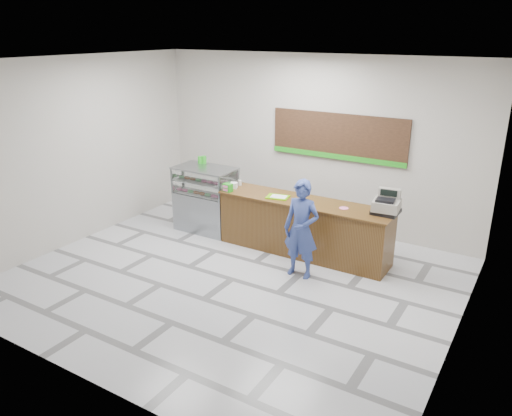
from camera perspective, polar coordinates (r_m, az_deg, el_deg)
The scene contains 16 objects.
floor at distance 8.41m, azimuth -2.79°, elevation -8.12°, with size 7.00×7.00×0.00m, color silver.
back_wall at distance 10.29m, azimuth 6.50°, elevation 7.41°, with size 7.00×7.00×0.00m, color #BDB7AD.
ceiling at distance 7.45m, azimuth -3.25°, elevation 16.41°, with size 7.00×7.00×0.00m, color silver.
sales_counter at distance 9.17m, azimuth 5.45°, elevation -2.19°, with size 3.26×0.76×1.03m.
display_case at distance 10.20m, azimuth -5.77°, elevation 1.08°, with size 1.22×0.72×1.33m.
menu_board at distance 10.00m, azimuth 9.32°, elevation 7.99°, with size 2.80×0.06×0.90m.
cash_register at distance 8.57m, azimuth 14.71°, elevation 0.38°, with size 0.47×0.49×0.40m.
card_terminal at distance 8.61m, azimuth 13.42°, elevation -0.35°, with size 0.08×0.15×0.04m, color black.
serving_tray at distance 9.12m, azimuth 2.50°, elevation 1.28°, with size 0.45×0.36×0.02m.
napkin_box at distance 9.65m, azimuth -2.55°, elevation 2.60°, with size 0.13×0.13×0.11m, color white.
straw_cup at distance 9.82m, azimuth -1.85°, elevation 2.91°, with size 0.07×0.07×0.11m, color silver.
promo_box at distance 9.45m, azimuth -3.26°, elevation 2.35°, with size 0.17×0.12×0.15m, color green.
donut_decal at distance 8.70m, azimuth 10.00°, elevation -0.01°, with size 0.16×0.16×0.00m, color pink.
green_cup_left at distance 10.32m, azimuth -6.41°, elevation 5.48°, with size 0.09×0.09×0.14m, color green.
green_cup_right at distance 10.32m, azimuth -5.96°, elevation 5.52°, with size 0.10×0.10×0.15m, color green.
customer at distance 8.23m, azimuth 5.20°, elevation -2.42°, with size 0.61×0.40×1.67m, color #334489.
Camera 1 is at (4.21, -6.13, 3.94)m, focal length 35.00 mm.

